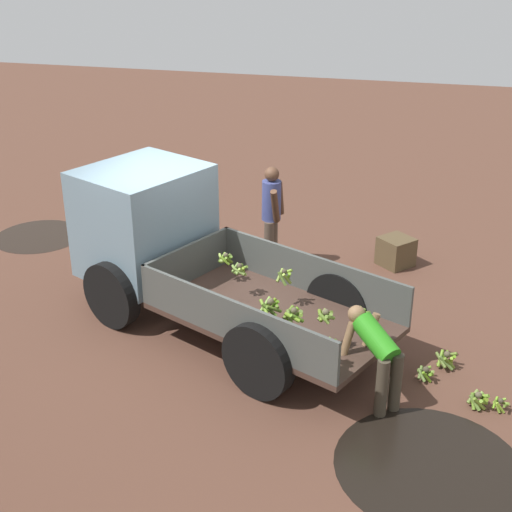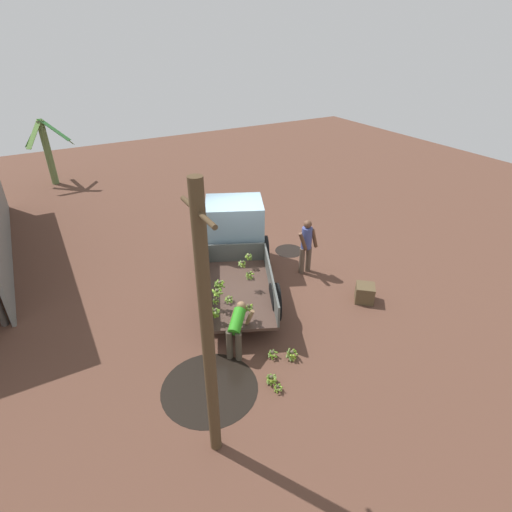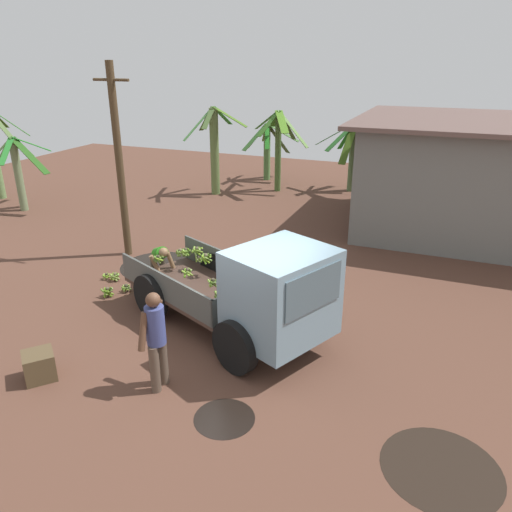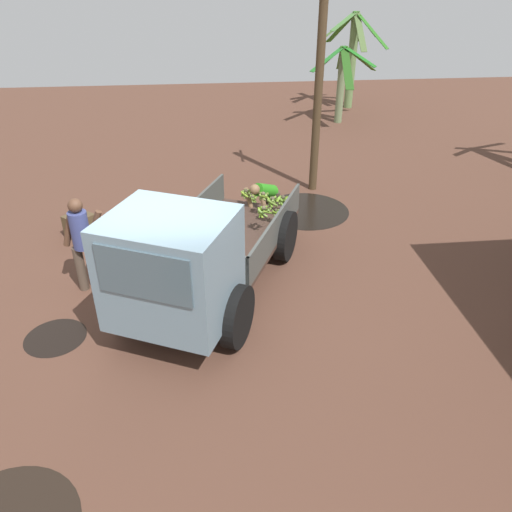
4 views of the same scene
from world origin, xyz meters
name	(u,v)px [view 2 (image 2 of 4)]	position (x,y,z in m)	size (l,w,h in m)	color
ground	(247,271)	(0.00, 0.00, 0.00)	(36.00, 36.00, 0.00)	brown
mud_patch_0	(289,251)	(0.41, -1.82, 0.00)	(0.94, 0.94, 0.01)	black
mud_patch_1	(242,218)	(3.51, -1.65, 0.00)	(1.60, 1.60, 0.01)	black
mud_patch_2	(210,388)	(-3.68, 2.86, 0.00)	(2.02, 2.02, 0.01)	black
cargo_truck	(236,240)	(0.15, 0.29, 1.08)	(4.95, 3.48, 2.07)	#443027
utility_pole	(208,337)	(-4.94, 3.29, 2.55)	(1.03, 0.20, 5.00)	#483622
banana_palm_6	(48,151)	(11.45, 4.23, 1.58)	(2.52, 2.09, 2.99)	#5E7441
person_foreground_visitor	(306,244)	(-0.93, -1.51, 0.96)	(0.33, 0.73, 1.73)	brown
person_worker_loading	(237,327)	(-2.97, 1.85, 0.69)	(0.84, 0.85, 1.11)	#443B2E
banana_bunch_on_ground_0	(273,354)	(-3.57, 1.26, 0.12)	(0.23, 0.23, 0.20)	#46402E
banana_bunch_on_ground_1	(271,379)	(-4.19, 1.67, 0.12)	(0.27, 0.27, 0.22)	brown
banana_bunch_on_ground_2	(278,388)	(-4.44, 1.67, 0.10)	(0.20, 0.21, 0.17)	#443D2C
banana_bunch_on_ground_3	(292,354)	(-3.81, 0.90, 0.13)	(0.30, 0.30, 0.24)	brown
wooden_crate_0	(365,293)	(-2.93, -2.06, 0.24)	(0.49, 0.49, 0.49)	brown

